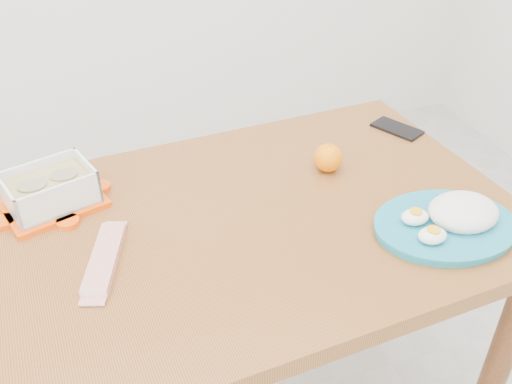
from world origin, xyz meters
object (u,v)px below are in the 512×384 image
object	(u,v)px
food_container	(51,190)
orange_fruit	(328,158)
dining_table	(256,256)
rice_plate	(452,219)
smartphone	(397,129)

from	to	relation	value
food_container	orange_fruit	xyz separation A→B (m)	(0.61, -0.04, -0.01)
orange_fruit	dining_table	bearing A→B (deg)	-150.87
rice_plate	smartphone	distance (m)	0.41
orange_fruit	food_container	bearing A→B (deg)	176.00
orange_fruit	rice_plate	bearing A→B (deg)	-61.77
rice_plate	orange_fruit	bearing A→B (deg)	121.82
food_container	smartphone	size ratio (longest dim) A/B	1.87
food_container	dining_table	bearing A→B (deg)	-41.24
dining_table	rice_plate	size ratio (longest dim) A/B	3.80
food_container	orange_fruit	distance (m)	0.61
dining_table	food_container	distance (m)	0.46
dining_table	smartphone	xyz separation A→B (m)	(0.46, 0.24, 0.12)
food_container	rice_plate	xyz separation A→B (m)	(0.76, -0.32, -0.02)
orange_fruit	smartphone	xyz separation A→B (m)	(0.25, 0.12, -0.03)
dining_table	food_container	bearing A→B (deg)	152.22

